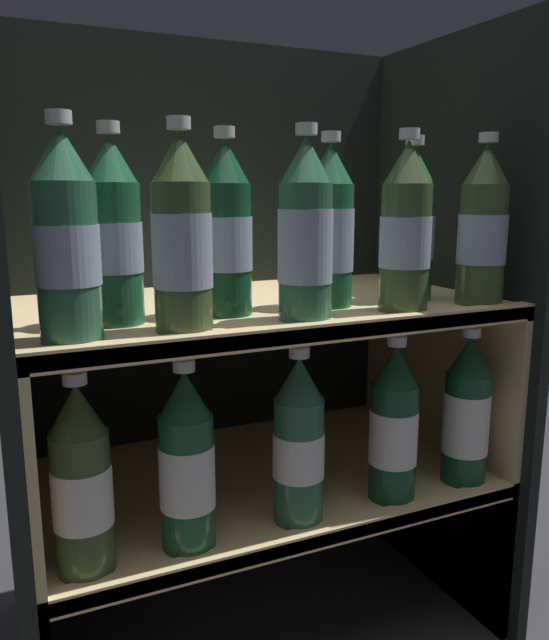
{
  "coord_description": "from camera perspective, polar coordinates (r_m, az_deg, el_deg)",
  "views": [
    {
      "loc": [
        -0.36,
        -0.65,
        0.71
      ],
      "look_at": [
        0.0,
        0.14,
        0.53
      ],
      "focal_mm": 35.0,
      "sensor_mm": 36.0,
      "label": 1
    }
  ],
  "objects": [
    {
      "name": "bottle_upper_back_1",
      "position": [
        0.83,
        -4.48,
        7.97
      ],
      "size": [
        0.07,
        0.07,
        0.24
      ],
      "color": "#144228",
      "rests_on": "shelf_upper"
    },
    {
      "name": "bottle_upper_back_3",
      "position": [
        0.98,
        12.41,
        8.26
      ],
      "size": [
        0.07,
        0.07,
        0.24
      ],
      "color": "#1E5638",
      "rests_on": "shelf_upper"
    },
    {
      "name": "bottle_lower_front_2",
      "position": [
        0.85,
        2.22,
        -11.25
      ],
      "size": [
        0.07,
        0.07,
        0.24
      ],
      "color": "#285B42",
      "rests_on": "shelf_lower"
    },
    {
      "name": "fridge_side_right",
      "position": [
        1.14,
        15.25,
        -0.34
      ],
      "size": [
        0.02,
        0.45,
        0.96
      ],
      "primitive_type": "cube",
      "color": "black",
      "rests_on": "ground_plane"
    },
    {
      "name": "shelf_upper",
      "position": [
        0.97,
        -1.34,
        -6.59
      ],
      "size": [
        0.7,
        0.41,
        0.55
      ],
      "color": "#DBBC84",
      "rests_on": "ground_plane"
    },
    {
      "name": "shelf_lower",
      "position": [
        1.04,
        -1.23,
        -16.5
      ],
      "size": [
        0.7,
        0.41,
        0.27
      ],
      "color": "#DBBC84",
      "rests_on": "ground_plane"
    },
    {
      "name": "bottle_upper_back_2",
      "position": [
        0.9,
        5.04,
        8.16
      ],
      "size": [
        0.07,
        0.07,
        0.24
      ],
      "color": "#1E5638",
      "rests_on": "shelf_upper"
    },
    {
      "name": "bottle_upper_back_0",
      "position": [
        0.79,
        -14.5,
        7.51
      ],
      "size": [
        0.07,
        0.07,
        0.24
      ],
      "color": "#1E5638",
      "rests_on": "shelf_upper"
    },
    {
      "name": "bottle_upper_front_1",
      "position": [
        0.73,
        -8.45,
        7.35
      ],
      "size": [
        0.07,
        0.07,
        0.24
      ],
      "color": "#384C28",
      "rests_on": "shelf_upper"
    },
    {
      "name": "bottle_lower_front_4",
      "position": [
        1.01,
        17.14,
        -8.23
      ],
      "size": [
        0.07,
        0.07,
        0.24
      ],
      "color": "#144228",
      "rests_on": "shelf_lower"
    },
    {
      "name": "bottle_lower_front_3",
      "position": [
        0.93,
        10.84,
        -9.59
      ],
      "size": [
        0.07,
        0.07,
        0.24
      ],
      "color": "#144228",
      "rests_on": "shelf_lower"
    },
    {
      "name": "bottle_lower_front_0",
      "position": [
        0.78,
        -17.21,
        -14.12
      ],
      "size": [
        0.07,
        0.07,
        0.24
      ],
      "color": "#384C28",
      "rests_on": "shelf_lower"
    },
    {
      "name": "bottle_upper_front_3",
      "position": [
        0.87,
        11.88,
        7.93
      ],
      "size": [
        0.07,
        0.07,
        0.24
      ],
      "color": "#384C28",
      "rests_on": "shelf_upper"
    },
    {
      "name": "bottle_upper_front_2",
      "position": [
        0.79,
        3.12,
        7.75
      ],
      "size": [
        0.07,
        0.07,
        0.24
      ],
      "color": "#285B42",
      "rests_on": "shelf_upper"
    },
    {
      "name": "fridge_back_wall",
      "position": [
        1.16,
        -5.74,
        0.14
      ],
      "size": [
        0.74,
        0.02,
        0.96
      ],
      "primitive_type": "cube",
      "color": "black",
      "rests_on": "ground_plane"
    },
    {
      "name": "fridge_side_left",
      "position": [
        0.89,
        -23.47,
        -4.26
      ],
      "size": [
        0.02,
        0.45,
        0.96
      ],
      "primitive_type": "cube",
      "color": "black",
      "rests_on": "ground_plane"
    },
    {
      "name": "bottle_upper_front_0",
      "position": [
        0.71,
        -18.47,
        6.84
      ],
      "size": [
        0.07,
        0.07,
        0.24
      ],
      "color": "#285B42",
      "rests_on": "shelf_upper"
    },
    {
      "name": "bottle_lower_front_1",
      "position": [
        0.8,
        -8.02,
        -12.99
      ],
      "size": [
        0.07,
        0.07,
        0.24
      ],
      "color": "#194C2D",
      "rests_on": "shelf_lower"
    },
    {
      "name": "bottle_upper_front_4",
      "position": [
        0.96,
        18.49,
        7.88
      ],
      "size": [
        0.07,
        0.07,
        0.24
      ],
      "color": "#384C28",
      "rests_on": "shelf_upper"
    }
  ]
}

